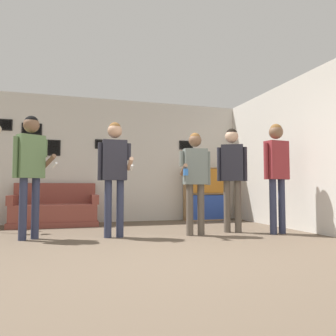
{
  "coord_description": "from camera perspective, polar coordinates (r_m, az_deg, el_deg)",
  "views": [
    {
      "loc": [
        -0.99,
        -3.23,
        0.74
      ],
      "look_at": [
        0.56,
        1.99,
        1.07
      ],
      "focal_mm": 35.0,
      "sensor_mm": 36.0,
      "label": 1
    }
  ],
  "objects": [
    {
      "name": "person_spectator_far_right",
      "position": [
        5.61,
        18.39,
        0.51
      ],
      "size": [
        0.5,
        0.24,
        1.79
      ],
      "color": "#2D334C",
      "rests_on": "ground_plane"
    },
    {
      "name": "wall_right",
      "position": [
        6.5,
        19.72,
        2.11
      ],
      "size": [
        0.06,
        6.38,
        2.7
      ],
      "color": "beige",
      "rests_on": "ground_plane"
    },
    {
      "name": "couch",
      "position": [
        6.84,
        -19.1,
        -7.12
      ],
      "size": [
        1.63,
        0.8,
        0.84
      ],
      "color": "brown",
      "rests_on": "ground_plane"
    },
    {
      "name": "person_spectator_near_bookshelf",
      "position": [
        5.61,
        11.09,
        0.05
      ],
      "size": [
        0.45,
        0.34,
        1.74
      ],
      "color": "brown",
      "rests_on": "ground_plane"
    },
    {
      "name": "ground_plane",
      "position": [
        3.45,
        0.48,
        -15.84
      ],
      "size": [
        20.0,
        20.0,
        0.0
      ],
      "primitive_type": "plane",
      "color": "brown"
    },
    {
      "name": "wall_back",
      "position": [
        7.33,
        -8.78,
        1.37
      ],
      "size": [
        8.04,
        0.08,
        2.7
      ],
      "color": "beige",
      "rests_on": "ground_plane"
    },
    {
      "name": "bottle_on_floor",
      "position": [
        6.13,
        -22.32,
        -9.12
      ],
      "size": [
        0.06,
        0.06,
        0.28
      ],
      "color": "brown",
      "rests_on": "ground_plane"
    },
    {
      "name": "bookshelf",
      "position": [
        7.63,
        6.64,
        -4.49
      ],
      "size": [
        1.02,
        0.3,
        1.21
      ],
      "color": "#A87F51",
      "rests_on": "ground_plane"
    },
    {
      "name": "person_player_foreground_left",
      "position": [
        5.14,
        -22.83,
        1.01
      ],
      "size": [
        0.6,
        0.39,
        1.79
      ],
      "color": "#2D334C",
      "rests_on": "ground_plane"
    },
    {
      "name": "person_player_foreground_center",
      "position": [
        5.01,
        -9.3,
        0.43
      ],
      "size": [
        0.5,
        0.47,
        1.74
      ],
      "color": "#2D334C",
      "rests_on": "ground_plane"
    },
    {
      "name": "person_watcher_holding_cup",
      "position": [
        5.17,
        4.76,
        -0.75
      ],
      "size": [
        0.53,
        0.4,
        1.61
      ],
      "color": "brown",
      "rests_on": "ground_plane"
    }
  ]
}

